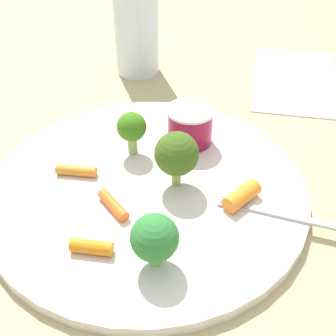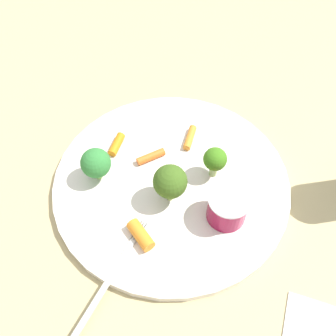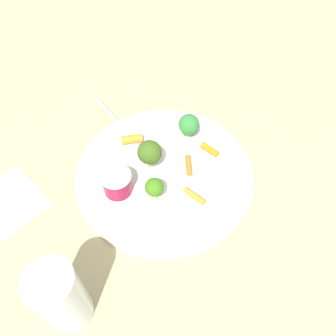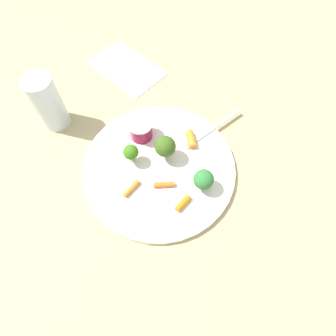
{
  "view_description": "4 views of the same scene",
  "coord_description": "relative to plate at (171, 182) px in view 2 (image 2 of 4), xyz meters",
  "views": [
    {
      "loc": [
        0.33,
        0.07,
        0.31
      ],
      "look_at": [
        -0.01,
        0.02,
        0.03
      ],
      "focal_mm": 49.41,
      "sensor_mm": 36.0,
      "label": 1
    },
    {
      "loc": [
        -0.07,
        0.27,
        0.42
      ],
      "look_at": [
        0.01,
        -0.01,
        0.02
      ],
      "focal_mm": 39.51,
      "sensor_mm": 36.0,
      "label": 2
    },
    {
      "loc": [
        -0.26,
        -0.24,
        0.5
      ],
      "look_at": [
        0.0,
        -0.01,
        0.02
      ],
      "focal_mm": 36.76,
      "sensor_mm": 36.0,
      "label": 3
    },
    {
      "loc": [
        0.19,
        -0.2,
        0.53
      ],
      "look_at": [
        0.02,
        0.01,
        0.02
      ],
      "focal_mm": 30.75,
      "sensor_mm": 36.0,
      "label": 4
    }
  ],
  "objects": [
    {
      "name": "broccoli_floret_1",
      "position": [
        0.09,
        0.02,
        0.04
      ],
      "size": [
        0.04,
        0.04,
        0.05
      ],
      "color": "#8ABF59",
      "rests_on": "plate"
    },
    {
      "name": "broccoli_floret_0",
      "position": [
        -0.01,
        0.03,
        0.04
      ],
      "size": [
        0.04,
        0.04,
        0.06
      ],
      "color": "#92B061",
      "rests_on": "plate"
    },
    {
      "name": "carrot_stick_3",
      "position": [
        0.01,
        0.09,
        0.01
      ],
      "size": [
        0.04,
        0.04,
        0.02
      ],
      "primitive_type": "cylinder",
      "rotation": [
        1.57,
        0.0,
        0.9
      ],
      "color": "orange",
      "rests_on": "plate"
    },
    {
      "name": "broccoli_floret_2",
      "position": [
        -0.05,
        -0.02,
        0.04
      ],
      "size": [
        0.03,
        0.03,
        0.05
      ],
      "color": "#95B86C",
      "rests_on": "plate"
    },
    {
      "name": "carrot_stick_2",
      "position": [
        0.09,
        -0.03,
        0.01
      ],
      "size": [
        0.01,
        0.04,
        0.01
      ],
      "primitive_type": "cylinder",
      "rotation": [
        1.57,
        0.0,
        6.27
      ],
      "color": "orange",
      "rests_on": "plate"
    },
    {
      "name": "plate",
      "position": [
        0.0,
        0.0,
        0.0
      ],
      "size": [
        0.31,
        0.31,
        0.01
      ],
      "primitive_type": "cylinder",
      "color": "silver",
      "rests_on": "ground_plane"
    },
    {
      "name": "fork",
      "position": [
        0.03,
        0.15,
        0.01
      ],
      "size": [
        0.04,
        0.16,
        0.0
      ],
      "color": "#BAC0BA",
      "rests_on": "plate"
    },
    {
      "name": "carrot_stick_0",
      "position": [
        -0.01,
        -0.07,
        0.01
      ],
      "size": [
        0.01,
        0.04,
        0.01
      ],
      "primitive_type": "cylinder",
      "rotation": [
        1.57,
        0.0,
        0.01
      ],
      "color": "orange",
      "rests_on": "plate"
    },
    {
      "name": "ground_plane",
      "position": [
        0.0,
        0.0,
        -0.01
      ],
      "size": [
        2.4,
        2.4,
        0.0
      ],
      "primitive_type": "plane",
      "color": "tan"
    },
    {
      "name": "sauce_cup",
      "position": [
        -0.08,
        0.03,
        0.03
      ],
      "size": [
        0.05,
        0.05,
        0.04
      ],
      "color": "maroon",
      "rests_on": "plate"
    },
    {
      "name": "carrot_stick_1",
      "position": [
        0.04,
        -0.03,
        0.01
      ],
      "size": [
        0.04,
        0.04,
        0.01
      ],
      "primitive_type": "cylinder",
      "rotation": [
        1.57,
        0.0,
        5.48
      ],
      "color": "orange",
      "rests_on": "plate"
    }
  ]
}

